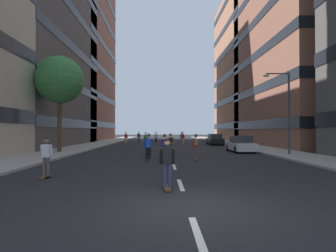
{
  "coord_description": "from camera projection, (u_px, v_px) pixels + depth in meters",
  "views": [
    {
      "loc": [
        -0.71,
        -7.4,
        2.06
      ],
      "look_at": [
        0.0,
        23.05,
        2.49
      ],
      "focal_mm": 29.61,
      "sensor_mm": 36.0,
      "label": 1
    }
  ],
  "objects": [
    {
      "name": "skater_0",
      "position": [
        156.0,
        137.0,
        42.51
      ],
      "size": [
        0.54,
        0.91,
        1.78
      ],
      "color": "brown",
      "rests_on": "ground_plane"
    },
    {
      "name": "building_right_mid",
      "position": [
        322.0,
        41.0,
        36.55
      ],
      "size": [
        17.73,
        22.62,
        27.43
      ],
      "color": "brown",
      "rests_on": "ground_plane"
    },
    {
      "name": "skater_8",
      "position": [
        146.0,
        138.0,
        35.13
      ],
      "size": [
        0.57,
        0.92,
        1.78
      ],
      "color": "brown",
      "rests_on": "ground_plane"
    },
    {
      "name": "skater_6",
      "position": [
        148.0,
        146.0,
        18.4
      ],
      "size": [
        0.57,
        0.92,
        1.78
      ],
      "color": "brown",
      "rests_on": "ground_plane"
    },
    {
      "name": "building_left_mid",
      "position": [
        7.0,
        53.0,
        35.56
      ],
      "size": [
        17.73,
        23.08,
        23.76
      ],
      "color": "#4C4744",
      "rests_on": "ground_plane"
    },
    {
      "name": "lane_markings",
      "position": [
        167.0,
        145.0,
        37.88
      ],
      "size": [
        0.16,
        67.2,
        0.01
      ],
      "color": "silver",
      "rests_on": "ground_plane"
    },
    {
      "name": "skater_4",
      "position": [
        149.0,
        144.0,
        21.1
      ],
      "size": [
        0.55,
        0.92,
        1.78
      ],
      "color": "brown",
      "rests_on": "ground_plane"
    },
    {
      "name": "skater_7",
      "position": [
        182.0,
        137.0,
        43.42
      ],
      "size": [
        0.57,
        0.92,
        1.78
      ],
      "color": "brown",
      "rests_on": "ground_plane"
    },
    {
      "name": "skater_1",
      "position": [
        164.0,
        145.0,
        19.5
      ],
      "size": [
        0.54,
        0.91,
        1.78
      ],
      "color": "brown",
      "rests_on": "ground_plane"
    },
    {
      "name": "parked_car_mid",
      "position": [
        215.0,
        140.0,
        38.2
      ],
      "size": [
        1.82,
        4.4,
        1.52
      ],
      "color": "black",
      "rests_on": "ground_plane"
    },
    {
      "name": "skater_10",
      "position": [
        167.0,
        161.0,
        9.52
      ],
      "size": [
        0.54,
        0.91,
        1.78
      ],
      "color": "brown",
      "rests_on": "ground_plane"
    },
    {
      "name": "sidewalk_left",
      "position": [
        98.0,
        144.0,
        39.78
      ],
      "size": [
        3.91,
        79.78,
        0.14
      ],
      "primitive_type": "cube",
      "color": "#9E9991",
      "rests_on": "ground_plane"
    },
    {
      "name": "building_left_far",
      "position": [
        61.0,
        49.0,
        54.39
      ],
      "size": [
        17.73,
        23.03,
        35.8
      ],
      "color": "brown",
      "rests_on": "ground_plane"
    },
    {
      "name": "skater_11",
      "position": [
        139.0,
        136.0,
        46.69
      ],
      "size": [
        0.57,
        0.92,
        1.78
      ],
      "color": "brown",
      "rests_on": "ground_plane"
    },
    {
      "name": "parked_car_near",
      "position": [
        240.0,
        145.0,
        25.78
      ],
      "size": [
        1.82,
        4.4,
        1.52
      ],
      "color": "silver",
      "rests_on": "ground_plane"
    },
    {
      "name": "street_tree_near",
      "position": [
        60.0,
        80.0,
        24.71
      ],
      "size": [
        4.2,
        4.2,
        8.52
      ],
      "color": "#4C3823",
      "rests_on": "sidewalk_left"
    },
    {
      "name": "ground_plane",
      "position": [
        167.0,
        146.0,
        36.39
      ],
      "size": [
        174.06,
        174.06,
        0.0
      ],
      "primitive_type": "plane",
      "color": "black"
    },
    {
      "name": "sidewalk_right",
      "position": [
        234.0,
        144.0,
        40.24
      ],
      "size": [
        3.91,
        79.78,
        0.14
      ],
      "primitive_type": "cube",
      "color": "#9E9991",
      "rests_on": "ground_plane"
    },
    {
      "name": "skater_12",
      "position": [
        196.0,
        145.0,
        19.26
      ],
      "size": [
        0.53,
        0.9,
        1.78
      ],
      "color": "brown",
      "rests_on": "ground_plane"
    },
    {
      "name": "skater_3",
      "position": [
        46.0,
        155.0,
        11.78
      ],
      "size": [
        0.55,
        0.92,
        1.78
      ],
      "color": "brown",
      "rests_on": "ground_plane"
    },
    {
      "name": "streetlamp_right",
      "position": [
        284.0,
        104.0,
        21.96
      ],
      "size": [
        2.13,
        0.3,
        6.5
      ],
      "color": "#3F3F44",
      "rests_on": "sidewalk_right"
    },
    {
      "name": "skater_2",
      "position": [
        183.0,
        138.0,
        38.74
      ],
      "size": [
        0.53,
        0.9,
        1.78
      ],
      "color": "brown",
      "rests_on": "ground_plane"
    },
    {
      "name": "building_right_far",
      "position": [
        268.0,
        68.0,
        55.31
      ],
      "size": [
        17.73,
        20.42,
        28.66
      ],
      "color": "#9E6B51",
      "rests_on": "ground_plane"
    },
    {
      "name": "skater_5",
      "position": [
        171.0,
        142.0,
        23.53
      ],
      "size": [
        0.56,
        0.92,
        1.78
      ],
      "color": "brown",
      "rests_on": "ground_plane"
    },
    {
      "name": "skater_9",
      "position": [
        126.0,
        137.0,
        41.11
      ],
      "size": [
        0.57,
        0.92,
        1.78
      ],
      "color": "brown",
      "rests_on": "ground_plane"
    }
  ]
}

